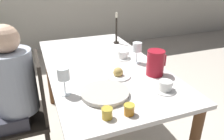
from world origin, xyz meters
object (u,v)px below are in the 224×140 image
Objects in this scene: teacup_across at (123,55)px; bread_plate at (118,74)px; jam_jar_amber at (129,109)px; chair_person_side at (28,112)px; candlestick_tall at (116,32)px; person_seated at (10,92)px; teacup_near_person at (165,87)px; red_pitcher at (155,63)px; wine_glass_water at (137,48)px; serving_tray at (105,93)px; wine_glass_juice at (64,75)px; jam_jar_red at (107,113)px.

bread_plate is at bearing -118.74° from teacup_across.
jam_jar_amber is at bearing -104.99° from bread_plate.
candlestick_tall is at bearing -58.86° from chair_person_side.
teacup_near_person is at bearing -115.96° from person_seated.
teacup_across is (-0.03, 0.63, 0.00)m from teacup_near_person.
red_pitcher is 0.41m from teacup_across.
serving_tray is at bearing -136.48° from wine_glass_water.
wine_glass_water is 0.61m from serving_tray.
chair_person_side is at bearing 141.51° from serving_tray.
wine_glass_water is at bearing 24.50° from wine_glass_juice.
teacup_across reaches higher than jam_jar_amber.
wine_glass_juice is (0.35, -0.28, 0.20)m from person_seated.
chair_person_side is 0.92m from teacup_across.
teacup_near_person is at bearing -17.13° from wine_glass_juice.
chair_person_side is 6.24× the size of teacup_across.
teacup_near_person is (0.97, -0.47, 0.09)m from person_seated.
jam_jar_red is at bearing 174.68° from jam_jar_amber.
wine_glass_water is (-0.02, 0.26, 0.04)m from red_pitcher.
wine_glass_juice reaches higher than serving_tray.
jam_jar_red is (-0.50, -0.63, -0.10)m from wine_glass_water.
jam_jar_amber is 1.29m from candlestick_tall.
serving_tray is 0.24m from jam_jar_red.
red_pitcher is 1.07× the size of wine_glass_water.
red_pitcher is (0.95, -0.24, 0.37)m from chair_person_side.
chair_person_side is 1.01m from wine_glass_water.
person_seated is at bearing 167.37° from bread_plate.
teacup_near_person is 0.49× the size of serving_tray.
person_seated is 19.27× the size of jam_jar_amber.
bread_plate is (0.76, -0.17, 0.08)m from person_seated.
wine_glass_juice is 0.44m from bread_plate.
candlestick_tall is (0.08, 1.06, 0.10)m from teacup_near_person.
wine_glass_water is 0.18m from teacup_across.
teacup_across is 2.45× the size of jam_jar_amber.
red_pitcher is 3.10× the size of jam_jar_amber.
bread_plate is (0.67, -0.18, 0.29)m from chair_person_side.
wine_glass_water is 0.55× the size of candlestick_tall.
bread_plate is at bearing -110.98° from candlestick_tall.
jam_jar_red is (-0.07, -0.23, 0.02)m from serving_tray.
wine_glass_juice is at bearing -155.50° from wine_glass_water.
candlestick_tall reaches higher than jam_jar_amber.
chair_person_side is at bearing -148.86° from candlestick_tall.
person_seated is 6.33× the size of bread_plate.
serving_tray is (0.49, -0.39, 0.29)m from chair_person_side.
serving_tray is at bearing 73.54° from jam_jar_red.
bread_plate is at bearing 60.84° from jam_jar_red.
teacup_near_person is (-0.06, -0.24, -0.07)m from red_pitcher.
chair_person_side is 1.20m from candlestick_tall.
chair_person_side is at bearing 131.23° from jam_jar_amber.
wine_glass_juice is 2.96× the size of jam_jar_amber.
jam_jar_red is (0.17, -0.33, -0.10)m from wine_glass_juice.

